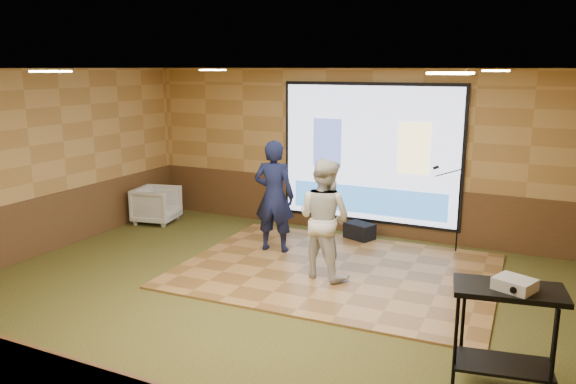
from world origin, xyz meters
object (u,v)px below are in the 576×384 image
at_px(player_right, 324,219).
at_px(banquet_chair, 157,205).
at_px(projector_screen, 369,155).
at_px(projector, 515,284).
at_px(mic_stand, 454,224).
at_px(duffel_bag, 360,232).
at_px(av_table, 507,317).
at_px(player_left, 274,196).
at_px(dance_floor, 337,270).

height_order(player_right, banquet_chair, player_right).
distance_m(projector_screen, projector, 5.21).
distance_m(player_right, banquet_chair, 4.36).
height_order(mic_stand, duffel_bag, mic_stand).
bearing_deg(projector, av_table, 155.48).
distance_m(player_left, mic_stand, 3.00).
height_order(av_table, projector, projector).
xyz_separation_m(banquet_chair, duffel_bag, (3.99, 0.63, -0.20)).
height_order(player_left, banquet_chair, player_left).
relative_size(player_left, duffel_bag, 3.71).
relative_size(projector, duffel_bag, 0.66).
xyz_separation_m(projector_screen, mic_stand, (1.60, -0.37, -0.98)).
relative_size(mic_stand, banquet_chair, 1.84).
xyz_separation_m(projector, banquet_chair, (-6.79, 3.35, -0.74)).
height_order(dance_floor, av_table, av_table).
xyz_separation_m(player_left, projector, (3.86, -2.74, 0.14)).
bearing_deg(dance_floor, mic_stand, 49.83).
bearing_deg(banquet_chair, mic_stand, -94.67).
distance_m(player_right, av_table, 3.28).
bearing_deg(projector_screen, dance_floor, -84.69).
bearing_deg(player_right, projector_screen, -73.98).
distance_m(dance_floor, projector, 3.65).
bearing_deg(dance_floor, projector, -41.97).
bearing_deg(player_right, projector, 156.73).
xyz_separation_m(mic_stand, banquet_chair, (-5.60, -0.66, -0.13)).
distance_m(dance_floor, duffel_bag, 1.66).
distance_m(projector_screen, player_left, 2.03).
height_order(mic_stand, banquet_chair, mic_stand).
bearing_deg(av_table, projector_screen, 122.31).
distance_m(mic_stand, banquet_chair, 5.65).
bearing_deg(mic_stand, av_table, -72.92).
xyz_separation_m(player_right, projector, (2.68, -1.99, 0.19)).
relative_size(mic_stand, duffel_bag, 2.91).
bearing_deg(projector, duffel_bag, 147.08).
relative_size(dance_floor, av_table, 4.42).
xyz_separation_m(av_table, mic_stand, (-1.14, 3.97, -0.25)).
bearing_deg(banquet_chair, dance_floor, -115.01).
distance_m(projector_screen, mic_stand, 1.92).
distance_m(player_left, av_table, 4.68).
xyz_separation_m(mic_stand, duffel_bag, (-1.61, -0.03, -0.34)).
relative_size(dance_floor, banquet_chair, 5.82).
height_order(player_right, projector, player_right).
distance_m(av_table, duffel_bag, 4.84).
distance_m(projector_screen, av_table, 5.19).
height_order(dance_floor, player_right, player_right).
xyz_separation_m(projector, duffel_bag, (-2.79, 3.98, -0.94)).
xyz_separation_m(dance_floor, player_right, (-0.08, -0.34, 0.89)).
bearing_deg(player_right, player_left, -18.83).
height_order(dance_floor, duffel_bag, duffel_bag).
xyz_separation_m(player_left, mic_stand, (2.68, 1.27, -0.46)).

